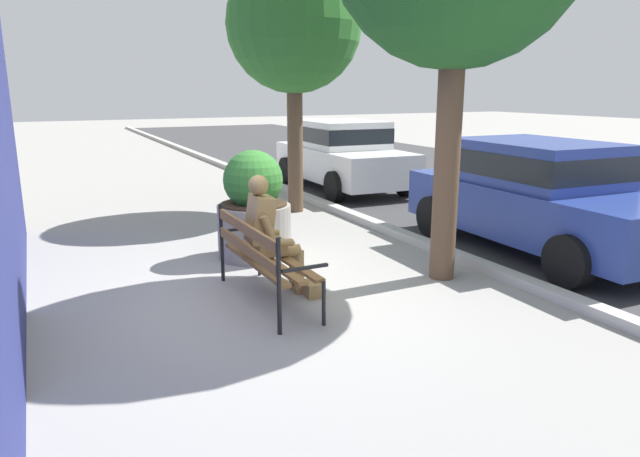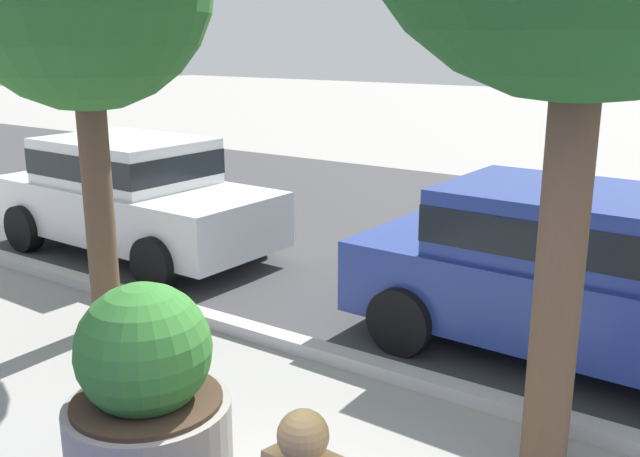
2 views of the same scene
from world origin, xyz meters
name	(u,v)px [view 1 (image 1 of 2)]	position (x,y,z in m)	size (l,w,h in m)	color
ground_plane	(263,299)	(0.00, 0.00, 0.00)	(80.00, 80.00, 0.00)	gray
curb_stone	(469,261)	(0.00, 2.90, 0.06)	(60.00, 0.20, 0.12)	#B2AFA8
park_bench	(261,254)	(0.06, -0.03, 0.54)	(1.81, 0.55, 0.95)	brown
bronze_statue_seated	(273,237)	(-0.10, 0.18, 0.67)	(0.66, 0.76, 1.37)	olive
concrete_planter	(254,210)	(-1.63, 0.50, 0.66)	(1.00, 1.00, 1.48)	gray
street_tree_near_bench	(294,26)	(-4.19, 2.25, 3.35)	(2.41, 2.41, 4.58)	brown
parked_car_white	(342,153)	(-6.01, 4.22, 0.84)	(4.15, 2.01, 1.56)	silver
parked_car_blue	(538,193)	(-0.16, 4.22, 0.84)	(4.15, 2.01, 1.56)	navy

